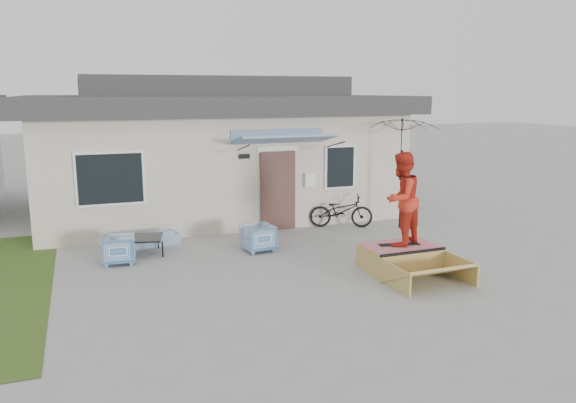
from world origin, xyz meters
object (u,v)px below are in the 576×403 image
object	(u,v)px
bicycle	(341,207)
skate_ramp	(400,257)
armchair_right	(258,237)
patio_umbrella	(402,163)
loveseat	(151,235)
coffee_table	(144,246)
armchair_left	(119,248)
skater	(401,197)
skateboard	(399,244)

from	to	relation	value
bicycle	skate_ramp	size ratio (longest dim) A/B	0.85
armchair_right	bicycle	world-z (taller)	bicycle
patio_umbrella	loveseat	bearing A→B (deg)	175.58
armchair_right	coffee_table	world-z (taller)	armchair_right
skate_ramp	armchair_left	bearing A→B (deg)	154.32
bicycle	skate_ramp	xyz separation A→B (m)	(-0.45, -3.79, -0.29)
coffee_table	bicycle	distance (m)	5.40
coffee_table	bicycle	world-z (taller)	bicycle
armchair_left	coffee_table	xyz separation A→B (m)	(0.57, 0.51, -0.14)
coffee_table	skate_ramp	distance (m)	5.69
armchair_left	coffee_table	world-z (taller)	armchair_left
skater	coffee_table	bearing A→B (deg)	-59.91
armchair_right	coffee_table	xyz separation A→B (m)	(-2.50, 0.63, -0.14)
patio_umbrella	skateboard	world-z (taller)	patio_umbrella
patio_umbrella	skater	world-z (taller)	skater
bicycle	patio_umbrella	xyz separation A→B (m)	(1.46, -0.61, 1.20)
loveseat	coffee_table	distance (m)	0.77
coffee_table	skater	size ratio (longest dim) A/B	0.42
loveseat	skater	bearing A→B (deg)	132.73
skateboard	skate_ramp	bearing A→B (deg)	-78.28
armchair_right	bicycle	bearing A→B (deg)	110.66
skate_ramp	skateboard	world-z (taller)	skateboard
armchair_left	coffee_table	distance (m)	0.77
armchair_right	bicycle	size ratio (longest dim) A/B	0.40
armchair_left	skater	bearing A→B (deg)	-108.10
armchair_right	skater	distance (m)	3.48
skateboard	skater	size ratio (longest dim) A/B	0.45
armchair_left	patio_umbrella	distance (m)	7.52
armchair_left	skater	size ratio (longest dim) A/B	0.35
armchair_right	bicycle	xyz separation A→B (m)	(2.82, 1.46, 0.20)
coffee_table	bicycle	bearing A→B (deg)	8.85
patio_umbrella	coffee_table	bearing A→B (deg)	-178.17
coffee_table	patio_umbrella	distance (m)	6.96
skateboard	loveseat	bearing A→B (deg)	152.11
bicycle	skateboard	xyz separation A→B (m)	(-0.46, -3.74, -0.02)
armchair_left	loveseat	bearing A→B (deg)	-27.91
coffee_table	skateboard	world-z (taller)	skateboard
coffee_table	skateboard	xyz separation A→B (m)	(4.86, -2.91, 0.33)
patio_umbrella	skateboard	bearing A→B (deg)	-121.55
armchair_right	skate_ramp	distance (m)	3.31
skate_ramp	skateboard	bearing A→B (deg)	90.00
patio_umbrella	armchair_right	bearing A→B (deg)	-168.76
patio_umbrella	skater	size ratio (longest dim) A/B	1.15
bicycle	patio_umbrella	size ratio (longest dim) A/B	0.77
armchair_left	armchair_right	size ratio (longest dim) A/B	0.99
loveseat	skateboard	distance (m)	5.87
armchair_right	skater	xyz separation A→B (m)	(2.36, -2.27, 1.17)
bicycle	skate_ramp	world-z (taller)	bicycle
armchair_left	skateboard	size ratio (longest dim) A/B	0.79
skate_ramp	skater	bearing A→B (deg)	90.00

